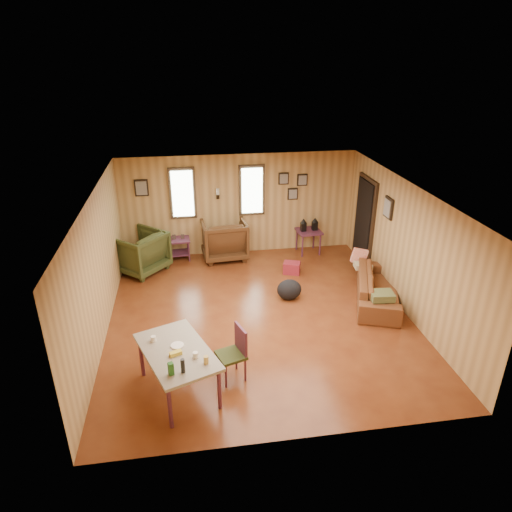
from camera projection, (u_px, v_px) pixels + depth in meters
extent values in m
cube|color=brown|center=(259.00, 316.00, 8.56)|extent=(5.50, 6.00, 0.02)
cube|color=#997C5B|center=(260.00, 191.00, 7.55)|extent=(5.50, 6.00, 0.02)
cube|color=tan|center=(239.00, 205.00, 10.76)|extent=(5.50, 0.02, 2.40)
cube|color=tan|center=(300.00, 364.00, 5.35)|extent=(5.50, 0.02, 2.40)
cube|color=tan|center=(98.00, 268.00, 7.67)|extent=(0.02, 6.00, 2.40)
cube|color=tan|center=(406.00, 248.00, 8.44)|extent=(0.02, 6.00, 2.40)
cube|color=black|center=(183.00, 193.00, 10.40)|extent=(0.60, 0.05, 1.20)
cube|color=#E0F2D1|center=(183.00, 194.00, 10.36)|extent=(0.48, 0.04, 1.06)
cube|color=black|center=(252.00, 190.00, 10.62)|extent=(0.60, 0.05, 1.20)
cube|color=#E0F2D1|center=(252.00, 191.00, 10.58)|extent=(0.48, 0.04, 1.06)
cube|color=black|center=(218.00, 196.00, 10.53)|extent=(0.07, 0.05, 0.12)
cylinder|color=silver|center=(218.00, 192.00, 10.43)|extent=(0.07, 0.07, 0.14)
cube|color=black|center=(365.00, 222.00, 10.27)|extent=(0.06, 1.00, 2.05)
cube|color=black|center=(363.00, 222.00, 10.27)|extent=(0.04, 0.82, 1.90)
cube|color=black|center=(284.00, 179.00, 10.62)|extent=(0.24, 0.04, 0.28)
cube|color=#9E998C|center=(284.00, 179.00, 10.59)|extent=(0.19, 0.02, 0.22)
cube|color=black|center=(302.00, 180.00, 10.70)|extent=(0.24, 0.04, 0.28)
cube|color=#9E998C|center=(303.00, 180.00, 10.68)|extent=(0.19, 0.02, 0.22)
cube|color=black|center=(293.00, 194.00, 10.81)|extent=(0.24, 0.04, 0.28)
cube|color=#9E998C|center=(293.00, 194.00, 10.78)|extent=(0.19, 0.02, 0.22)
cube|color=black|center=(141.00, 188.00, 10.20)|extent=(0.30, 0.04, 0.38)
cube|color=#9E998C|center=(141.00, 188.00, 10.18)|extent=(0.24, 0.02, 0.31)
cube|color=black|center=(389.00, 208.00, 8.99)|extent=(0.04, 0.34, 0.42)
cube|color=#9E998C|center=(387.00, 208.00, 8.99)|extent=(0.02, 0.27, 0.34)
imported|color=brown|center=(379.00, 283.00, 8.91)|extent=(1.21, 2.05, 0.77)
imported|color=#482C15|center=(224.00, 237.00, 10.72)|extent=(1.09, 1.03, 1.04)
imported|color=#37401D|center=(140.00, 250.00, 10.06)|extent=(1.34, 1.35, 1.01)
cube|color=#612B47|center=(179.00, 240.00, 10.64)|extent=(0.52, 0.48, 0.04)
cube|color=#612B47|center=(180.00, 253.00, 10.78)|extent=(0.48, 0.43, 0.03)
cylinder|color=#612B47|center=(171.00, 253.00, 10.55)|extent=(0.04, 0.04, 0.49)
cylinder|color=#612B47|center=(189.00, 252.00, 10.63)|extent=(0.04, 0.04, 0.49)
cylinder|color=#612B47|center=(170.00, 247.00, 10.87)|extent=(0.04, 0.04, 0.49)
cylinder|color=#612B47|center=(188.00, 246.00, 10.95)|extent=(0.04, 0.04, 0.49)
cube|color=#41312B|center=(174.00, 237.00, 10.59)|extent=(0.09, 0.02, 0.12)
cube|color=#41312B|center=(183.00, 236.00, 10.63)|extent=(0.08, 0.02, 0.11)
cube|color=#612B47|center=(309.00, 231.00, 10.97)|extent=(0.60, 0.60, 0.04)
cylinder|color=#612B47|center=(302.00, 246.00, 10.84)|extent=(0.04, 0.04, 0.55)
cylinder|color=#612B47|center=(320.00, 244.00, 10.94)|extent=(0.04, 0.04, 0.55)
cylinder|color=#612B47|center=(297.00, 239.00, 11.24)|extent=(0.04, 0.04, 0.55)
cylinder|color=#612B47|center=(314.00, 238.00, 11.33)|extent=(0.04, 0.04, 0.55)
cube|color=black|center=(303.00, 227.00, 10.89)|extent=(0.13, 0.13, 0.20)
cone|color=black|center=(304.00, 221.00, 10.83)|extent=(0.18, 0.18, 0.11)
cube|color=black|center=(315.00, 226.00, 10.95)|extent=(0.13, 0.13, 0.20)
cone|color=black|center=(315.00, 220.00, 10.89)|extent=(0.18, 0.18, 0.11)
cube|color=maroon|center=(292.00, 268.00, 10.12)|extent=(0.43, 0.36, 0.26)
ellipsoid|color=black|center=(289.00, 290.00, 9.04)|extent=(0.59, 0.52, 0.42)
cube|color=#555E34|center=(382.00, 296.00, 8.26)|extent=(0.44, 0.37, 0.13)
cube|color=red|center=(359.00, 256.00, 9.62)|extent=(0.37, 0.13, 0.37)
cube|color=tan|center=(363.00, 266.00, 9.43)|extent=(0.37, 0.30, 0.10)
cube|color=gray|center=(177.00, 352.00, 6.40)|extent=(1.29, 1.62, 0.05)
cylinder|color=#612B47|center=(170.00, 407.00, 5.91)|extent=(0.07, 0.07, 0.67)
cylinder|color=#612B47|center=(219.00, 389.00, 6.23)|extent=(0.07, 0.07, 0.67)
cylinder|color=#612B47|center=(141.00, 357.00, 6.87)|extent=(0.07, 0.07, 0.67)
cylinder|color=#612B47|center=(186.00, 343.00, 7.19)|extent=(0.07, 0.07, 0.67)
cylinder|color=white|center=(195.00, 355.00, 6.23)|extent=(0.10, 0.10, 0.08)
cylinder|color=white|center=(153.00, 339.00, 6.57)|extent=(0.10, 0.10, 0.08)
cube|color=#236123|center=(171.00, 369.00, 5.89)|extent=(0.08, 0.08, 0.18)
cylinder|color=black|center=(183.00, 366.00, 5.92)|extent=(0.07, 0.07, 0.21)
cylinder|color=tan|center=(206.00, 360.00, 6.11)|extent=(0.09, 0.09, 0.11)
cylinder|color=white|center=(177.00, 345.00, 6.48)|extent=(0.24, 0.24, 0.02)
cube|color=yellow|center=(176.00, 353.00, 6.28)|extent=(0.18, 0.13, 0.06)
cube|color=#37401D|center=(231.00, 355.00, 6.78)|extent=(0.49, 0.49, 0.05)
cube|color=#612B47|center=(241.00, 339.00, 6.75)|extent=(0.15, 0.36, 0.43)
cylinder|color=#612B47|center=(226.00, 376.00, 6.67)|extent=(0.04, 0.04, 0.41)
cylinder|color=#612B47|center=(245.00, 370.00, 6.81)|extent=(0.04, 0.04, 0.41)
cylinder|color=#612B47|center=(218.00, 364.00, 6.93)|extent=(0.04, 0.04, 0.41)
cylinder|color=#612B47|center=(236.00, 358.00, 7.06)|extent=(0.04, 0.04, 0.41)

